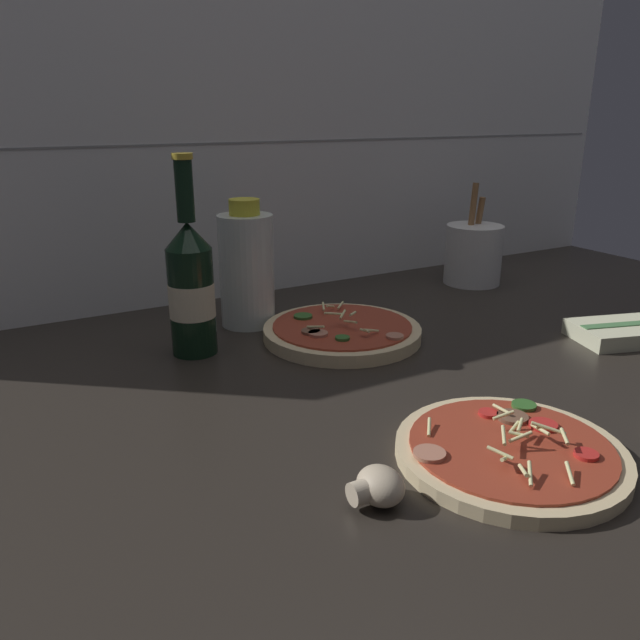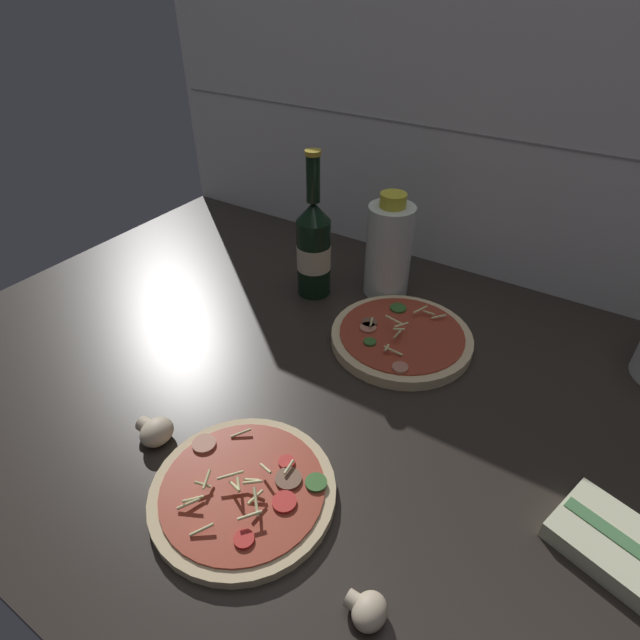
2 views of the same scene
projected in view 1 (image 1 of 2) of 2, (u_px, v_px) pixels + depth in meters
counter_slab at (441, 374)px, 85.13cm from camera, size 160.00×90.00×2.50cm
tile_backsplash at (289, 141)px, 113.47cm from camera, size 160.00×1.13×60.00cm
pizza_near at (510, 451)px, 61.79cm from camera, size 22.69×22.69×3.79cm
pizza_far at (342, 332)px, 94.34cm from camera, size 23.87×23.87×4.76cm
beer_bottle at (191, 286)px, 86.18cm from camera, size 6.42×6.42×27.67cm
oil_bottle at (247, 268)px, 98.25cm from camera, size 8.61×8.61×20.06cm
mushroom_left at (378, 486)px, 54.60cm from camera, size 5.03×4.79×3.35cm
utensil_crock at (473, 254)px, 123.04cm from camera, size 11.07×11.07×19.67cm
dish_towel at (623, 332)px, 93.69cm from camera, size 16.44×13.24×2.56cm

